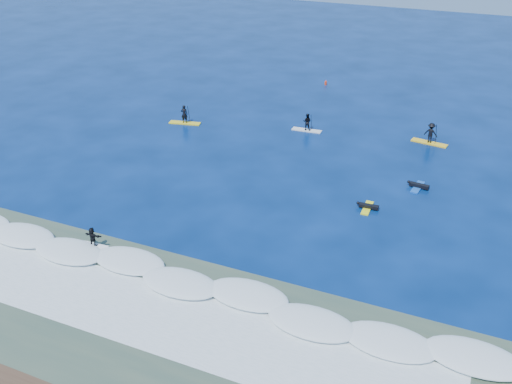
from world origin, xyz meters
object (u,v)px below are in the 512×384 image
at_px(prone_paddler_far, 418,186).
at_px(wave_surfer, 93,238).
at_px(sup_paddler_left, 185,117).
at_px(prone_paddler_near, 368,207).
at_px(sup_paddler_center, 307,123).
at_px(sup_paddler_right, 431,134).
at_px(marker_buoy, 326,83).

distance_m(prone_paddler_far, wave_surfer, 24.10).
xyz_separation_m(sup_paddler_left, wave_surfer, (5.50, -21.15, 0.12)).
bearing_deg(wave_surfer, prone_paddler_near, 35.87).
xyz_separation_m(sup_paddler_center, wave_surfer, (-5.94, -24.10, 0.06)).
relative_size(sup_paddler_left, sup_paddler_right, 0.97).
xyz_separation_m(sup_paddler_center, sup_paddler_right, (11.03, 1.55, 0.14)).
xyz_separation_m(sup_paddler_right, wave_surfer, (-16.97, -25.65, -0.08)).
height_order(sup_paddler_right, marker_buoy, sup_paddler_right).
height_order(prone_paddler_near, wave_surfer, wave_surfer).
bearing_deg(wave_surfer, sup_paddler_center, 72.98).
xyz_separation_m(prone_paddler_near, marker_buoy, (-11.30, 26.23, 0.13)).
relative_size(prone_paddler_near, marker_buoy, 3.25).
height_order(wave_surfer, marker_buoy, wave_surfer).
bearing_deg(prone_paddler_near, prone_paddler_far, -32.53).
bearing_deg(marker_buoy, wave_surfer, -95.10).
distance_m(sup_paddler_left, marker_buoy, 19.20).
relative_size(sup_paddler_left, prone_paddler_far, 1.44).
relative_size(sup_paddler_center, prone_paddler_near, 1.38).
distance_m(sup_paddler_left, prone_paddler_far, 23.42).
bearing_deg(prone_paddler_near, sup_paddler_right, -11.25).
bearing_deg(marker_buoy, sup_paddler_right, -42.67).
height_order(prone_paddler_far, wave_surfer, wave_surfer).
xyz_separation_m(sup_paddler_left, prone_paddler_far, (22.97, -4.56, -0.52)).
distance_m(sup_paddler_center, prone_paddler_far, 13.77).
relative_size(sup_paddler_right, prone_paddler_far, 1.49).
height_order(sup_paddler_center, prone_paddler_near, sup_paddler_center).
bearing_deg(sup_paddler_right, prone_paddler_far, -77.97).
height_order(sup_paddler_right, prone_paddler_near, sup_paddler_right).
relative_size(sup_paddler_left, sup_paddler_center, 1.12).
bearing_deg(sup_paddler_center, wave_surfer, -107.28).
bearing_deg(prone_paddler_far, prone_paddler_near, 155.77).
relative_size(sup_paddler_right, wave_surfer, 1.69).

